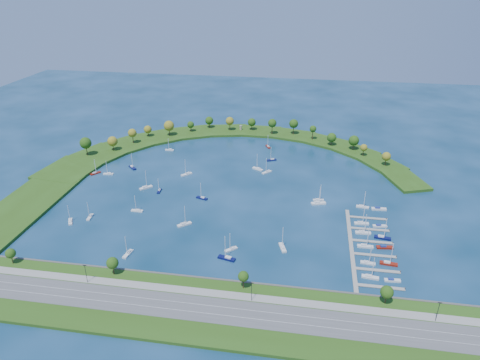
% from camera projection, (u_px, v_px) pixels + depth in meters
% --- Properties ---
extents(ground, '(700.00, 700.00, 0.00)m').
position_uv_depth(ground, '(232.00, 188.00, 308.53)').
color(ground, '#072A40').
rests_on(ground, ground).
extents(south_shoreline, '(420.00, 43.10, 11.60)m').
position_uv_depth(south_shoreline, '(183.00, 306.00, 198.75)').
color(south_shoreline, '#2B4B14').
rests_on(south_shoreline, ground).
extents(breakwater, '(286.74, 247.64, 2.00)m').
position_uv_depth(breakwater, '(187.00, 156.00, 358.22)').
color(breakwater, '#2B4B14').
rests_on(breakwater, ground).
extents(breakwater_trees, '(243.49, 92.00, 15.29)m').
position_uv_depth(breakwater_trees, '(226.00, 132.00, 382.83)').
color(breakwater_trees, '#382314').
rests_on(breakwater_trees, breakwater).
extents(harbor_tower, '(2.60, 2.60, 4.03)m').
position_uv_depth(harbor_tower, '(241.00, 128.00, 412.78)').
color(harbor_tower, gray).
rests_on(harbor_tower, breakwater).
extents(dock_system, '(24.28, 82.00, 1.60)m').
position_uv_depth(dock_system, '(365.00, 247.00, 241.63)').
color(dock_system, gray).
rests_on(dock_system, ground).
extents(moored_boat_0, '(7.37, 2.16, 10.79)m').
position_uv_depth(moored_boat_0, '(170.00, 150.00, 371.42)').
color(moored_boat_0, silver).
rests_on(moored_boat_0, ground).
extents(moored_boat_1, '(8.43, 8.28, 13.57)m').
position_uv_depth(moored_boat_1, '(146.00, 187.00, 307.01)').
color(moored_boat_1, silver).
rests_on(moored_boat_1, ground).
extents(moored_boat_2, '(2.73, 7.57, 10.89)m').
position_uv_depth(moored_boat_2, '(90.00, 217.00, 270.84)').
color(moored_boat_2, silver).
rests_on(moored_boat_2, ground).
extents(moored_boat_3, '(8.89, 6.64, 13.02)m').
position_uv_depth(moored_boat_3, '(258.00, 169.00, 335.79)').
color(moored_boat_3, silver).
rests_on(moored_boat_3, ground).
extents(moored_boat_4, '(3.44, 8.38, 11.95)m').
position_uv_depth(moored_boat_4, '(128.00, 253.00, 235.76)').
color(moored_boat_4, silver).
rests_on(moored_boat_4, ground).
extents(moored_boat_5, '(5.60, 7.79, 11.32)m').
position_uv_depth(moored_boat_5, '(70.00, 221.00, 265.94)').
color(moored_boat_5, silver).
rests_on(moored_boat_5, ground).
extents(moored_boat_6, '(7.62, 2.28, 11.14)m').
position_uv_depth(moored_boat_6, '(137.00, 210.00, 277.96)').
color(moored_boat_6, silver).
rests_on(moored_boat_6, ground).
extents(moored_boat_7, '(7.85, 7.95, 12.83)m').
position_uv_depth(moored_boat_7, '(187.00, 174.00, 327.11)').
color(moored_boat_7, silver).
rests_on(moored_boat_7, ground).
extents(moored_boat_8, '(8.22, 4.68, 11.65)m').
position_uv_depth(moored_boat_8, '(202.00, 198.00, 293.18)').
color(moored_boat_8, '#0A0E43').
rests_on(moored_boat_8, ground).
extents(moored_boat_9, '(5.15, 9.27, 13.13)m').
position_uv_depth(moored_boat_9, '(283.00, 247.00, 240.91)').
color(moored_boat_9, silver).
rests_on(moored_boat_9, ground).
extents(moored_boat_10, '(9.93, 5.18, 14.06)m').
position_uv_depth(moored_boat_10, '(318.00, 203.00, 286.55)').
color(moored_boat_10, silver).
rests_on(moored_boat_10, ground).
extents(moored_boat_11, '(6.93, 6.64, 11.03)m').
position_uv_depth(moored_boat_11, '(231.00, 249.00, 239.63)').
color(moored_boat_11, silver).
rests_on(moored_boat_11, ground).
extents(moored_boat_12, '(8.30, 7.66, 12.99)m').
position_uv_depth(moored_boat_12, '(184.00, 224.00, 262.85)').
color(moored_boat_12, silver).
rests_on(moored_boat_12, ground).
extents(moored_boat_13, '(2.51, 7.02, 10.11)m').
position_uv_depth(moored_boat_13, '(159.00, 190.00, 302.82)').
color(moored_boat_13, '#0A0E43').
rests_on(moored_boat_13, ground).
extents(moored_boat_14, '(7.23, 7.54, 12.00)m').
position_uv_depth(moored_boat_14, '(267.00, 172.00, 330.64)').
color(moored_boat_14, silver).
rests_on(moored_boat_14, ground).
extents(moored_boat_15, '(7.32, 3.23, 10.41)m').
position_uv_depth(moored_boat_15, '(318.00, 199.00, 290.90)').
color(moored_boat_15, silver).
rests_on(moored_boat_15, ground).
extents(moored_boat_16, '(6.57, 7.56, 11.57)m').
position_uv_depth(moored_boat_16, '(95.00, 173.00, 328.87)').
color(moored_boat_16, maroon).
rests_on(moored_boat_16, ground).
extents(moored_boat_17, '(8.07, 7.86, 12.94)m').
position_uv_depth(moored_boat_17, '(132.00, 167.00, 338.25)').
color(moored_boat_17, '#0A0E43').
rests_on(moored_boat_17, ground).
extents(moored_boat_18, '(5.17, 7.59, 10.94)m').
position_uv_depth(moored_boat_18, '(268.00, 146.00, 378.33)').
color(moored_boat_18, maroon).
rests_on(moored_boat_18, ground).
extents(moored_boat_19, '(9.87, 4.89, 13.97)m').
position_uv_depth(moored_boat_19, '(227.00, 258.00, 231.97)').
color(moored_boat_19, '#0A0E43').
rests_on(moored_boat_19, ground).
extents(moored_boat_20, '(8.05, 5.47, 11.59)m').
position_uv_depth(moored_boat_20, '(272.00, 160.00, 351.82)').
color(moored_boat_20, '#0A0E43').
rests_on(moored_boat_20, ground).
extents(moored_boat_21, '(7.69, 3.15, 10.97)m').
position_uv_depth(moored_boat_21, '(108.00, 173.00, 327.96)').
color(moored_boat_21, silver).
rests_on(moored_boat_21, ground).
extents(docked_boat_0, '(8.56, 3.27, 12.28)m').
position_uv_depth(docked_boat_0, '(370.00, 277.00, 217.90)').
color(docked_boat_0, silver).
rests_on(docked_boat_0, ground).
extents(docked_boat_1, '(7.95, 2.74, 1.59)m').
position_uv_depth(docked_boat_1, '(392.00, 280.00, 215.83)').
color(docked_boat_1, silver).
rests_on(docked_boat_1, ground).
extents(docked_boat_2, '(7.78, 2.98, 11.15)m').
position_uv_depth(docked_boat_2, '(368.00, 262.00, 228.46)').
color(docked_boat_2, silver).
rests_on(docked_boat_2, ground).
extents(docked_boat_3, '(9.21, 3.52, 13.20)m').
position_uv_depth(docked_boat_3, '(388.00, 263.00, 227.82)').
color(docked_boat_3, maroon).
rests_on(docked_boat_3, ground).
extents(docked_boat_4, '(8.69, 2.49, 12.75)m').
position_uv_depth(docked_boat_4, '(365.00, 246.00, 242.05)').
color(docked_boat_4, silver).
rests_on(docked_boat_4, ground).
extents(docked_boat_5, '(9.21, 3.56, 1.83)m').
position_uv_depth(docked_boat_5, '(385.00, 247.00, 241.35)').
color(docked_boat_5, maroon).
rests_on(docked_boat_5, ground).
extents(docked_boat_6, '(8.87, 2.81, 12.91)m').
position_uv_depth(docked_boat_6, '(363.00, 232.00, 254.61)').
color(docked_boat_6, silver).
rests_on(docked_boat_6, ground).
extents(docked_boat_7, '(9.48, 4.05, 13.49)m').
position_uv_depth(docked_boat_7, '(382.00, 237.00, 249.81)').
color(docked_boat_7, '#0A0E43').
rests_on(docked_boat_7, ground).
extents(docked_boat_8, '(8.81, 3.18, 12.69)m').
position_uv_depth(docked_boat_8, '(361.00, 223.00, 263.99)').
color(docked_boat_8, silver).
rests_on(docked_boat_8, ground).
extents(docked_boat_9, '(8.53, 3.41, 1.69)m').
position_uv_depth(docked_boat_9, '(380.00, 226.00, 261.42)').
color(docked_boat_9, silver).
rests_on(docked_boat_9, ground).
extents(docked_boat_10, '(8.22, 3.26, 11.75)m').
position_uv_depth(docked_boat_10, '(363.00, 206.00, 282.42)').
color(docked_boat_10, silver).
rests_on(docked_boat_10, ground).
extents(docked_boat_11, '(9.45, 3.22, 1.90)m').
position_uv_depth(docked_boat_11, '(379.00, 209.00, 280.01)').
color(docked_boat_11, silver).
rests_on(docked_boat_11, ground).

